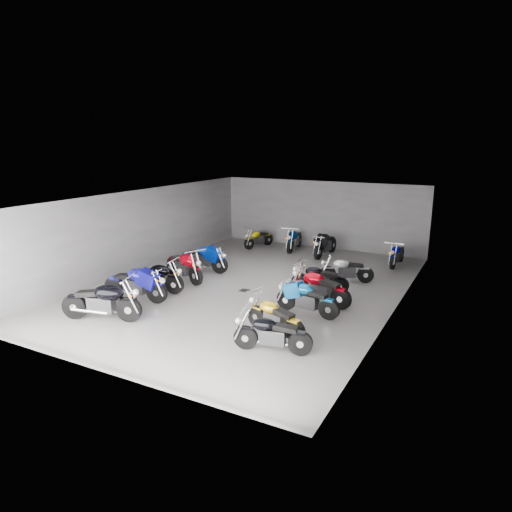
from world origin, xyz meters
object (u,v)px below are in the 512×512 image
(motorcycle_right_a, at_px, (272,334))
(motorcycle_back_b, at_px, (258,238))
(motorcycle_right_f, at_px, (346,270))
(motorcycle_left_c, at_px, (155,277))
(motorcycle_left_a, at_px, (102,301))
(motorcycle_right_e, at_px, (319,279))
(motorcycle_back_c, at_px, (294,240))
(drain_grate, at_px, (245,290))
(motorcycle_back_f, at_px, (397,254))
(motorcycle_left_e, at_px, (204,258))
(motorcycle_right_c, at_px, (306,298))
(motorcycle_right_b, at_px, (274,317))
(motorcycle_left_b, at_px, (136,284))
(motorcycle_back_d, at_px, (325,244))
(motorcycle_right_d, at_px, (319,288))
(motorcycle_left_d, at_px, (184,266))

(motorcycle_right_a, bearing_deg, motorcycle_back_b, 15.45)
(motorcycle_right_f, bearing_deg, motorcycle_left_c, 102.39)
(motorcycle_left_a, relative_size, motorcycle_right_e, 1.16)
(motorcycle_back_c, bearing_deg, drain_grate, 89.73)
(motorcycle_back_f, bearing_deg, motorcycle_left_e, 35.87)
(motorcycle_left_a, bearing_deg, motorcycle_right_e, 119.01)
(motorcycle_right_f, bearing_deg, drain_grate, 107.77)
(motorcycle_right_c, xyz_separation_m, motorcycle_right_e, (-0.39, 2.14, -0.02))
(motorcycle_right_b, bearing_deg, motorcycle_back_f, 7.59)
(motorcycle_right_a, height_order, motorcycle_right_c, motorcycle_right_c)
(motorcycle_right_c, bearing_deg, motorcycle_back_f, -4.29)
(motorcycle_left_b, xyz_separation_m, motorcycle_left_c, (-0.02, 0.95, -0.03))
(motorcycle_left_c, xyz_separation_m, motorcycle_right_b, (5.14, -1.25, -0.04))
(motorcycle_right_e, bearing_deg, motorcycle_left_b, 117.07)
(motorcycle_back_b, bearing_deg, motorcycle_right_c, 144.30)
(motorcycle_left_c, height_order, motorcycle_right_b, motorcycle_left_c)
(drain_grate, height_order, motorcycle_left_c, motorcycle_left_c)
(motorcycle_back_d, bearing_deg, motorcycle_right_a, 105.87)
(drain_grate, xyz_separation_m, motorcycle_back_d, (0.81, 5.94, 0.53))
(motorcycle_left_c, xyz_separation_m, motorcycle_back_d, (3.47, 7.49, 0.01))
(motorcycle_left_b, bearing_deg, motorcycle_right_f, 125.49)
(motorcycle_right_e, height_order, motorcycle_back_b, motorcycle_right_e)
(motorcycle_left_b, distance_m, motorcycle_right_f, 7.45)
(motorcycle_left_a, distance_m, motorcycle_right_e, 7.07)
(motorcycle_left_b, height_order, motorcycle_back_d, motorcycle_left_b)
(motorcycle_left_c, distance_m, motorcycle_right_a, 5.98)
(drain_grate, bearing_deg, motorcycle_right_d, 0.10)
(drain_grate, distance_m, motorcycle_right_e, 2.61)
(motorcycle_right_a, bearing_deg, motorcycle_left_c, 54.13)
(motorcycle_left_e, distance_m, motorcycle_back_c, 5.25)
(motorcycle_back_c, bearing_deg, motorcycle_left_c, 69.13)
(motorcycle_left_d, height_order, motorcycle_right_b, motorcycle_left_d)
(motorcycle_left_c, height_order, motorcycle_right_e, motorcycle_left_c)
(drain_grate, bearing_deg, motorcycle_left_c, -149.74)
(motorcycle_right_e, xyz_separation_m, motorcycle_back_d, (-1.51, 4.86, 0.06))
(motorcycle_back_c, bearing_deg, motorcycle_right_b, 102.18)
(motorcycle_left_e, bearing_deg, motorcycle_back_d, 141.88)
(motorcycle_left_c, height_order, motorcycle_right_f, motorcycle_left_c)
(motorcycle_left_b, height_order, motorcycle_back_c, motorcycle_left_b)
(motorcycle_right_a, distance_m, motorcycle_back_b, 11.27)
(motorcycle_left_d, height_order, motorcycle_right_d, motorcycle_left_d)
(motorcycle_right_b, bearing_deg, motorcycle_back_c, 37.66)
(motorcycle_left_c, bearing_deg, motorcycle_right_c, 84.28)
(motorcycle_left_b, xyz_separation_m, motorcycle_right_e, (4.96, 3.58, -0.08))
(motorcycle_right_f, xyz_separation_m, motorcycle_back_c, (-3.67, 3.75, 0.05))
(motorcycle_right_f, bearing_deg, motorcycle_right_d, 153.28)
(motorcycle_right_f, xyz_separation_m, motorcycle_back_b, (-5.44, 3.47, -0.02))
(motorcycle_back_b, xyz_separation_m, motorcycle_back_f, (6.62, -0.23, 0.03))
(motorcycle_back_b, bearing_deg, motorcycle_back_f, -164.57)
(motorcycle_left_e, relative_size, motorcycle_right_e, 1.10)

